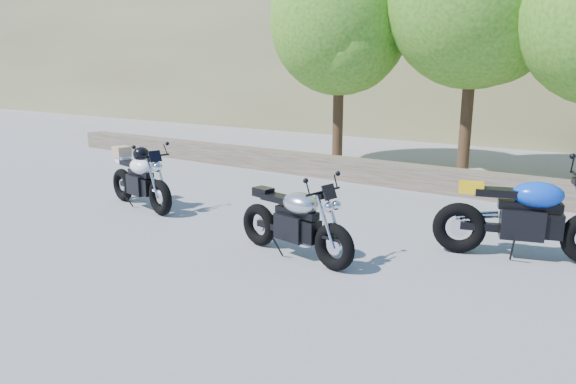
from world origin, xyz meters
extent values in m
plane|color=gray|center=(0.00, 0.00, 0.00)|extent=(90.00, 90.00, 0.00)
cube|color=#4E4434|center=(0.00, 5.50, 0.25)|extent=(22.00, 0.55, 0.50)
cylinder|color=#382314|center=(-2.50, 7.20, 1.51)|extent=(0.28, 0.28, 3.02)
sphere|color=#296E18|center=(-2.50, 7.20, 3.78)|extent=(3.67, 3.67, 3.67)
sphere|color=#296E18|center=(-2.00, 6.90, 3.13)|extent=(2.38, 2.38, 2.38)
cylinder|color=#382314|center=(0.80, 7.60, 1.68)|extent=(0.28, 0.28, 3.36)
sphere|color=#296E18|center=(1.30, 7.30, 3.48)|extent=(2.64, 2.64, 2.64)
torus|color=black|center=(1.35, 0.38, 0.31)|extent=(0.64, 0.25, 0.62)
torus|color=black|center=(-0.03, 0.60, 0.31)|extent=(0.64, 0.25, 0.62)
cylinder|color=silver|center=(1.35, 0.38, 0.31)|extent=(0.22, 0.07, 0.21)
cylinder|color=silver|center=(-0.03, 0.60, 0.31)|extent=(0.22, 0.07, 0.21)
cube|color=black|center=(0.64, 0.49, 0.43)|extent=(0.50, 0.36, 0.35)
cube|color=black|center=(0.71, 0.48, 0.64)|extent=(0.69, 0.26, 0.10)
ellipsoid|color=silver|center=(0.78, 0.47, 0.77)|extent=(0.61, 0.46, 0.29)
cube|color=black|center=(0.35, 0.54, 0.77)|extent=(0.51, 0.29, 0.09)
cube|color=black|center=(0.07, 0.58, 0.81)|extent=(0.30, 0.23, 0.13)
cylinder|color=black|center=(1.16, 0.41, 1.00)|extent=(0.13, 0.64, 0.03)
sphere|color=silver|center=(1.31, 0.38, 0.83)|extent=(0.17, 0.17, 0.17)
torus|color=black|center=(-2.45, 0.87, 0.32)|extent=(0.66, 0.29, 0.64)
torus|color=black|center=(-3.86, 1.16, 0.32)|extent=(0.66, 0.29, 0.64)
cylinder|color=silver|center=(-2.45, 0.87, 0.32)|extent=(0.22, 0.08, 0.22)
cylinder|color=silver|center=(-3.86, 1.16, 0.32)|extent=(0.22, 0.08, 0.22)
cube|color=black|center=(-3.17, 1.02, 0.44)|extent=(0.53, 0.39, 0.36)
cube|color=black|center=(-3.10, 1.00, 0.66)|extent=(0.72, 0.30, 0.10)
ellipsoid|color=white|center=(-3.03, 0.99, 0.80)|extent=(0.64, 0.50, 0.30)
cube|color=black|center=(-3.46, 1.08, 0.80)|extent=(0.53, 0.32, 0.09)
cube|color=white|center=(-3.76, 1.14, 0.84)|extent=(0.31, 0.25, 0.13)
cylinder|color=black|center=(-2.64, 0.91, 1.03)|extent=(0.16, 0.65, 0.03)
sphere|color=silver|center=(-2.48, 0.88, 0.86)|extent=(0.18, 0.18, 0.18)
ellipsoid|color=black|center=(-3.03, 0.99, 1.02)|extent=(0.33, 0.34, 0.27)
cube|color=tan|center=(-3.80, 1.15, 0.98)|extent=(0.35, 0.32, 0.20)
torus|color=black|center=(2.44, 1.95, 0.36)|extent=(0.74, 0.39, 0.72)
cylinder|color=silver|center=(2.44, 1.95, 0.36)|extent=(0.25, 0.12, 0.25)
cube|color=black|center=(3.19, 2.19, 0.49)|extent=(0.62, 0.49, 0.40)
cube|color=black|center=(3.26, 2.21, 0.74)|extent=(0.80, 0.41, 0.11)
ellipsoid|color=blue|center=(3.34, 2.23, 0.90)|extent=(0.75, 0.61, 0.34)
cube|color=black|center=(2.86, 2.08, 0.90)|extent=(0.61, 0.41, 0.10)
cube|color=yellow|center=(2.54, 1.98, 0.94)|extent=(0.37, 0.31, 0.15)
camera|label=1|loc=(4.40, -4.99, 2.46)|focal=32.00mm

